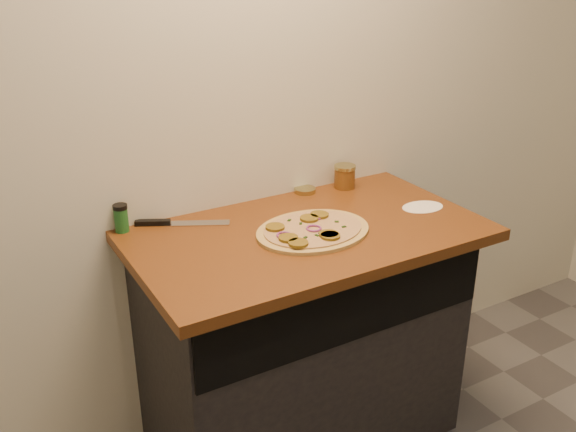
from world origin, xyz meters
TOP-DOWN VIEW (x-y plane):
  - cabinet at (0.00, 1.45)m, footprint 1.10×0.60m
  - countertop at (0.00, 1.42)m, footprint 1.20×0.70m
  - pizza at (-0.00, 1.39)m, footprint 0.42×0.42m
  - chefs_knife at (-0.38, 1.69)m, footprint 0.31×0.18m
  - mason_jar_lid at (0.18, 1.72)m, footprint 0.11×0.11m
  - salsa_jar at (0.34, 1.69)m, footprint 0.09×0.09m
  - spice_shaker at (-0.55, 1.72)m, footprint 0.05×0.05m
  - flour_spill at (0.47, 1.37)m, footprint 0.18×0.18m

SIDE VIEW (x-z plane):
  - cabinet at x=0.00m, z-range 0.00..0.86m
  - countertop at x=0.00m, z-range 0.86..0.90m
  - flour_spill at x=0.47m, z-range 0.90..0.90m
  - chefs_knife at x=-0.38m, z-range 0.90..0.92m
  - mason_jar_lid at x=0.18m, z-range 0.90..0.92m
  - pizza at x=0.00m, z-range 0.90..0.92m
  - salsa_jar at x=0.34m, z-range 0.90..0.99m
  - spice_shaker at x=-0.55m, z-range 0.90..1.00m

